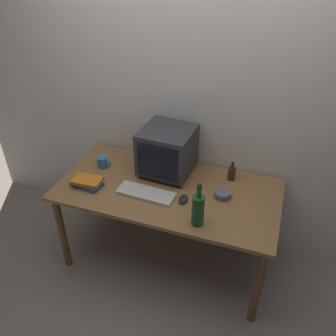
{
  "coord_description": "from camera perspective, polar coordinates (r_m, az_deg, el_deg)",
  "views": [
    {
      "loc": [
        0.69,
        -1.94,
        2.29
      ],
      "look_at": [
        0.0,
        0.0,
        0.91
      ],
      "focal_mm": 37.17,
      "sensor_mm": 36.0,
      "label": 1
    }
  ],
  "objects": [
    {
      "name": "mug",
      "position": [
        2.84,
        -10.62,
        0.97
      ],
      "size": [
        0.12,
        0.08,
        0.09
      ],
      "color": "#3370B2",
      "rests_on": "desk"
    },
    {
      "name": "bottle_short",
      "position": [
        2.68,
        10.41,
        -0.79
      ],
      "size": [
        0.06,
        0.06,
        0.16
      ],
      "color": "#472314",
      "rests_on": "desk"
    },
    {
      "name": "desk",
      "position": [
        2.63,
        -0.0,
        -4.74
      ],
      "size": [
        1.63,
        0.82,
        0.73
      ],
      "color": "olive",
      "rests_on": "ground"
    },
    {
      "name": "keyboard",
      "position": [
        2.52,
        -3.64,
        -4.17
      ],
      "size": [
        0.43,
        0.17,
        0.02
      ],
      "primitive_type": "cube",
      "rotation": [
        0.0,
        0.0,
        -0.05
      ],
      "color": "beige",
      "rests_on": "desk"
    },
    {
      "name": "ground_plane",
      "position": [
        3.08,
        -0.0,
        -14.3
      ],
      "size": [
        6.0,
        6.0,
        0.0
      ],
      "primitive_type": "plane",
      "color": "gray"
    },
    {
      "name": "computer_mouse",
      "position": [
        2.45,
        2.54,
        -5.11
      ],
      "size": [
        0.06,
        0.1,
        0.04
      ],
      "primitive_type": "ellipsoid",
      "rotation": [
        0.0,
        0.0,
        -0.02
      ],
      "color": "black",
      "rests_on": "desk"
    },
    {
      "name": "cd_spindle",
      "position": [
        2.51,
        8.93,
        -4.28
      ],
      "size": [
        0.12,
        0.12,
        0.04
      ],
      "primitive_type": "cylinder",
      "color": "#595B66",
      "rests_on": "desk"
    },
    {
      "name": "crt_monitor",
      "position": [
        2.65,
        -0.12,
        2.88
      ],
      "size": [
        0.4,
        0.4,
        0.37
      ],
      "color": "#333338",
      "rests_on": "desk"
    },
    {
      "name": "back_wall",
      "position": [
        2.71,
        3.41,
        11.16
      ],
      "size": [
        4.0,
        0.08,
        2.5
      ],
      "primitive_type": "cube",
      "color": "silver",
      "rests_on": "ground"
    },
    {
      "name": "bottle_tall",
      "position": [
        2.22,
        4.94,
        -6.72
      ],
      "size": [
        0.08,
        0.08,
        0.32
      ],
      "color": "#1E4C23",
      "rests_on": "desk"
    },
    {
      "name": "book_stack",
      "position": [
        2.65,
        -13.12,
        -2.28
      ],
      "size": [
        0.25,
        0.16,
        0.06
      ],
      "color": "#28569E",
      "rests_on": "desk"
    }
  ]
}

